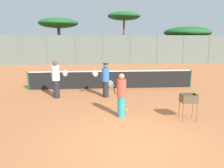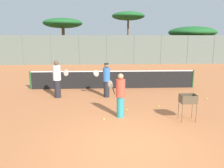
{
  "view_description": "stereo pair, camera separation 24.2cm",
  "coord_description": "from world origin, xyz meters",
  "px_view_note": "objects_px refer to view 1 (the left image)",
  "views": [
    {
      "loc": [
        -0.98,
        -5.56,
        2.89
      ],
      "look_at": [
        -0.26,
        3.63,
        1.0
      ],
      "focal_mm": 35.0,
      "sensor_mm": 36.0,
      "label": 1
    },
    {
      "loc": [
        -0.74,
        -5.57,
        2.89
      ],
      "look_at": [
        -0.26,
        3.63,
        1.0
      ],
      "focal_mm": 35.0,
      "sensor_mm": 36.0,
      "label": 2
    }
  ],
  "objects_px": {
    "player_white_outfit": "(105,80)",
    "player_red_cap": "(121,95)",
    "player_yellow_shirt": "(56,79)",
    "tennis_net": "(112,79)",
    "ball_cart": "(188,100)",
    "parked_car": "(137,56)"
  },
  "relations": [
    {
      "from": "player_yellow_shirt",
      "to": "ball_cart",
      "type": "xyz_separation_m",
      "value": [
        5.26,
        -3.5,
        -0.22
      ]
    },
    {
      "from": "player_yellow_shirt",
      "to": "player_white_outfit",
      "type": "bearing_deg",
      "value": 26.82
    },
    {
      "from": "player_yellow_shirt",
      "to": "parked_car",
      "type": "distance_m",
      "value": 20.15
    },
    {
      "from": "player_white_outfit",
      "to": "player_yellow_shirt",
      "type": "xyz_separation_m",
      "value": [
        -2.45,
        0.03,
        0.06
      ]
    },
    {
      "from": "player_yellow_shirt",
      "to": "tennis_net",
      "type": "bearing_deg",
      "value": 61.09
    },
    {
      "from": "ball_cart",
      "to": "tennis_net",
      "type": "bearing_deg",
      "value": 113.35
    },
    {
      "from": "player_red_cap",
      "to": "ball_cart",
      "type": "distance_m",
      "value": 2.43
    },
    {
      "from": "player_red_cap",
      "to": "ball_cart",
      "type": "bearing_deg",
      "value": -145.24
    },
    {
      "from": "tennis_net",
      "to": "ball_cart",
      "type": "bearing_deg",
      "value": -66.65
    },
    {
      "from": "player_white_outfit",
      "to": "parked_car",
      "type": "xyz_separation_m",
      "value": [
        5.23,
        18.65,
        -0.24
      ]
    },
    {
      "from": "player_red_cap",
      "to": "player_yellow_shirt",
      "type": "bearing_deg",
      "value": 1.42
    },
    {
      "from": "player_white_outfit",
      "to": "ball_cart",
      "type": "bearing_deg",
      "value": 143.33
    },
    {
      "from": "ball_cart",
      "to": "parked_car",
      "type": "distance_m",
      "value": 22.25
    },
    {
      "from": "player_white_outfit",
      "to": "ball_cart",
      "type": "distance_m",
      "value": 4.47
    },
    {
      "from": "player_white_outfit",
      "to": "player_yellow_shirt",
      "type": "height_order",
      "value": "player_yellow_shirt"
    },
    {
      "from": "player_yellow_shirt",
      "to": "ball_cart",
      "type": "relative_size",
      "value": 1.93
    },
    {
      "from": "tennis_net",
      "to": "ball_cart",
      "type": "distance_m",
      "value": 5.92
    },
    {
      "from": "tennis_net",
      "to": "player_yellow_shirt",
      "type": "bearing_deg",
      "value": -146.43
    },
    {
      "from": "player_white_outfit",
      "to": "player_red_cap",
      "type": "height_order",
      "value": "player_white_outfit"
    },
    {
      "from": "player_white_outfit",
      "to": "player_red_cap",
      "type": "relative_size",
      "value": 1.04
    },
    {
      "from": "tennis_net",
      "to": "player_white_outfit",
      "type": "relative_size",
      "value": 5.68
    },
    {
      "from": "player_red_cap",
      "to": "ball_cart",
      "type": "height_order",
      "value": "player_red_cap"
    }
  ]
}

